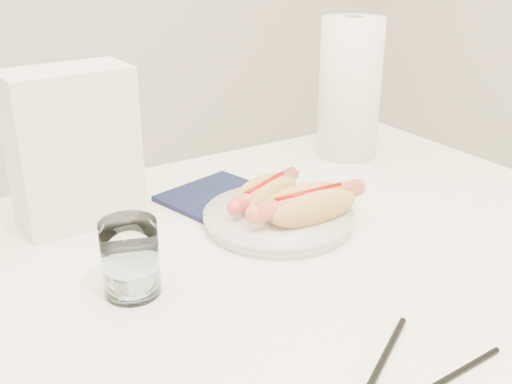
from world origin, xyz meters
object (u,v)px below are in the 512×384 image
water_glass (130,258)px  plate (278,220)px  table (231,318)px  hotdog_right (308,205)px  hotdog_left (265,194)px  paper_towel_roll (350,88)px  napkin_box (74,148)px

water_glass → plate: bearing=13.2°
table → hotdog_right: size_ratio=6.96×
plate → hotdog_left: (0.00, 0.04, 0.03)m
water_glass → paper_towel_roll: size_ratio=0.36×
hotdog_right → water_glass: (-0.27, -0.02, 0.01)m
water_glass → hotdog_right: bearing=4.6°
hotdog_left → paper_towel_roll: size_ratio=0.58×
hotdog_left → hotdog_right: hotdog_right is taller
plate → hotdog_right: (0.02, -0.04, 0.03)m
hotdog_left → paper_towel_roll: (0.28, 0.15, 0.09)m
table → water_glass: size_ratio=13.33×
plate → water_glass: bearing=-166.8°
table → hotdog_left: size_ratio=8.25×
table → hotdog_left: 0.20m
table → plate: 0.17m
napkin_box → hotdog_left: bearing=-32.6°
water_glass → paper_towel_roll: bearing=24.9°
hotdog_left → hotdog_right: bearing=-94.8°
table → napkin_box: napkin_box is taller
napkin_box → hotdog_right: bearing=-41.4°
hotdog_right → paper_towel_roll: bearing=41.8°
hotdog_right → paper_towel_roll: paper_towel_roll is taller
table → paper_towel_roll: paper_towel_roll is taller
hotdog_right → paper_towel_roll: 0.35m
table → plate: plate is taller
plate → napkin_box: 0.30m
napkin_box → paper_towel_roll: (0.51, 0.02, 0.01)m
hotdog_right → hotdog_left: bearing=109.8°
napkin_box → paper_towel_roll: bearing=-1.0°
plate → hotdog_left: size_ratio=1.41×
plate → hotdog_left: 0.05m
plate → paper_towel_roll: size_ratio=0.82×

